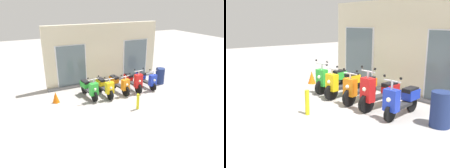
# 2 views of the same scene
# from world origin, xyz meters

# --- Properties ---
(ground_plane) EXTENTS (40.00, 40.00, 0.00)m
(ground_plane) POSITION_xyz_m (0.00, 0.00, 0.00)
(ground_plane) COLOR #A8A39E
(storefront_facade) EXTENTS (6.59, 0.50, 3.27)m
(storefront_facade) POSITION_xyz_m (0.00, 2.95, 1.57)
(storefront_facade) COLOR beige
(storefront_facade) RESTS_ON ground_plane
(scooter_green) EXTENTS (0.62, 1.58, 1.23)m
(scooter_green) POSITION_xyz_m (-1.60, 1.13, 0.49)
(scooter_green) COLOR black
(scooter_green) RESTS_ON ground_plane
(scooter_yellow) EXTENTS (0.57, 1.62, 1.17)m
(scooter_yellow) POSITION_xyz_m (-0.82, 1.04, 0.47)
(scooter_yellow) COLOR black
(scooter_yellow) RESTS_ON ground_plane
(scooter_orange) EXTENTS (0.62, 1.64, 1.15)m
(scooter_orange) POSITION_xyz_m (-0.01, 1.07, 0.48)
(scooter_orange) COLOR black
(scooter_orange) RESTS_ON ground_plane
(scooter_red) EXTENTS (0.57, 1.66, 1.32)m
(scooter_red) POSITION_xyz_m (0.80, 1.06, 0.49)
(scooter_red) COLOR black
(scooter_red) RESTS_ON ground_plane
(scooter_blue) EXTENTS (0.55, 1.55, 1.21)m
(scooter_blue) POSITION_xyz_m (1.62, 1.04, 0.48)
(scooter_blue) COLOR black
(scooter_blue) RESTS_ON ground_plane
(curb_bollard) EXTENTS (0.12, 0.12, 0.70)m
(curb_bollard) POSITION_xyz_m (-0.10, -0.85, 0.35)
(curb_bollard) COLOR yellow
(curb_bollard) RESTS_ON ground_plane
(trash_bin) EXTENTS (0.50, 0.50, 0.88)m
(trash_bin) POSITION_xyz_m (2.65, 1.23, 0.44)
(trash_bin) COLOR navy
(trash_bin) RESTS_ON ground_plane
(traffic_cone) EXTENTS (0.32, 0.32, 0.52)m
(traffic_cone) POSITION_xyz_m (-3.16, 1.30, 0.26)
(traffic_cone) COLOR orange
(traffic_cone) RESTS_ON ground_plane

